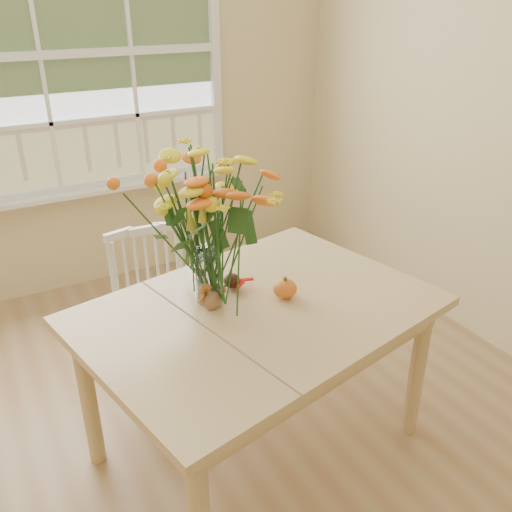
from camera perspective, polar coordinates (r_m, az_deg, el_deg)
wall_back at (r=3.67m, az=-21.40°, el=16.01°), size 4.00×0.02×2.70m
window at (r=3.61m, az=-21.78°, el=18.74°), size 2.42×0.12×1.74m
dining_table at (r=2.25m, az=0.25°, el=-7.36°), size 1.56×1.25×0.74m
windsor_chair at (r=2.79m, az=-10.64°, el=-4.83°), size 0.41×0.40×0.84m
flower_vase at (r=2.09m, az=-5.28°, el=3.70°), size 0.49×0.49×0.59m
pumpkin at (r=2.24m, az=3.06°, el=-3.53°), size 0.10×0.10×0.08m
turkey_figurine at (r=2.16m, az=-4.59°, el=-4.65°), size 0.11×0.09×0.12m
dark_gourd at (r=2.32m, az=-2.55°, el=-2.70°), size 0.12×0.07×0.06m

